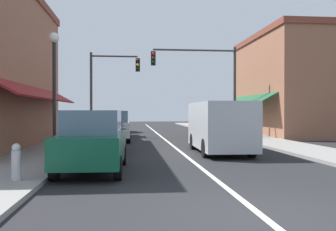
% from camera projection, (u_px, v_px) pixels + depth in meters
% --- Properties ---
extents(ground_plane, '(80.00, 80.00, 0.00)m').
position_uv_depth(ground_plane, '(163.00, 138.00, 24.11)').
color(ground_plane, black).
extents(sidewalk_left, '(2.60, 56.00, 0.12)m').
position_uv_depth(sidewalk_left, '(77.00, 138.00, 23.54)').
color(sidewalk_left, gray).
rests_on(sidewalk_left, ground).
extents(sidewalk_right, '(2.60, 56.00, 0.12)m').
position_uv_depth(sidewalk_right, '(246.00, 137.00, 24.68)').
color(sidewalk_right, gray).
rests_on(sidewalk_right, ground).
extents(lane_center_stripe, '(0.14, 52.00, 0.01)m').
position_uv_depth(lane_center_stripe, '(163.00, 138.00, 24.11)').
color(lane_center_stripe, silver).
rests_on(lane_center_stripe, ground).
extents(storefront_right_block, '(6.21, 10.20, 7.29)m').
position_uv_depth(storefront_right_block, '(288.00, 85.00, 27.02)').
color(storefront_right_block, '#8E5B42').
rests_on(storefront_right_block, ground).
extents(parked_car_nearest_left, '(1.88, 4.15, 1.77)m').
position_uv_depth(parked_car_nearest_left, '(93.00, 141.00, 10.74)').
color(parked_car_nearest_left, '#0F4C33').
rests_on(parked_car_nearest_left, ground).
extents(parked_car_second_left, '(1.84, 4.13, 1.77)m').
position_uv_depth(parked_car_second_left, '(105.00, 132.00, 15.89)').
color(parked_car_second_left, '#4C5156').
rests_on(parked_car_second_left, ground).
extents(parked_car_third_left, '(1.85, 4.13, 1.77)m').
position_uv_depth(parked_car_third_left, '(114.00, 126.00, 21.56)').
color(parked_car_third_left, silver).
rests_on(parked_car_third_left, ground).
extents(parked_car_far_left, '(1.81, 4.12, 1.77)m').
position_uv_depth(parked_car_far_left, '(115.00, 124.00, 25.79)').
color(parked_car_far_left, navy).
rests_on(parked_car_far_left, ground).
extents(parked_car_distant_left, '(1.83, 4.13, 1.77)m').
position_uv_depth(parked_car_distant_left, '(117.00, 122.00, 31.34)').
color(parked_car_distant_left, maroon).
rests_on(parked_car_distant_left, ground).
extents(van_in_lane, '(2.08, 5.22, 2.12)m').
position_uv_depth(van_in_lane, '(220.00, 126.00, 15.69)').
color(van_in_lane, '#B2B7BC').
rests_on(van_in_lane, ground).
extents(traffic_signal_mast_arm, '(5.69, 0.50, 6.01)m').
position_uv_depth(traffic_signal_mast_arm, '(206.00, 75.00, 24.63)').
color(traffic_signal_mast_arm, '#333333').
rests_on(traffic_signal_mast_arm, ground).
extents(traffic_signal_left_corner, '(3.44, 0.50, 5.80)m').
position_uv_depth(traffic_signal_left_corner, '(107.00, 81.00, 25.77)').
color(traffic_signal_left_corner, '#333333').
rests_on(traffic_signal_left_corner, ground).
extents(street_lamp_left_near, '(0.36, 0.36, 4.50)m').
position_uv_depth(street_lamp_left_near, '(54.00, 74.00, 13.11)').
color(street_lamp_left_near, black).
rests_on(street_lamp_left_near, ground).
extents(fire_hydrant, '(0.22, 0.22, 0.87)m').
position_uv_depth(fire_hydrant, '(16.00, 162.00, 8.77)').
color(fire_hydrant, '#B2B2B7').
rests_on(fire_hydrant, ground).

